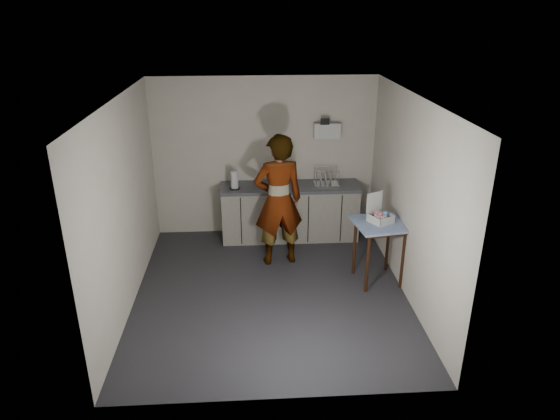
{
  "coord_description": "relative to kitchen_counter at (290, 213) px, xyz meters",
  "views": [
    {
      "loc": [
        -0.24,
        -5.83,
        3.61
      ],
      "look_at": [
        0.16,
        0.45,
        1.0
      ],
      "focal_mm": 32.0,
      "sensor_mm": 36.0,
      "label": 1
    }
  ],
  "objects": [
    {
      "name": "ground",
      "position": [
        -0.4,
        -1.7,
        -0.43
      ],
      "size": [
        4.0,
        4.0,
        0.0
      ],
      "primitive_type": "plane",
      "color": "#2B2A30",
      "rests_on": "ground"
    },
    {
      "name": "soap_bottle",
      "position": [
        -0.15,
        -0.08,
        0.63
      ],
      "size": [
        0.15,
        0.15,
        0.3
      ],
      "primitive_type": "imported",
      "rotation": [
        0.0,
        0.0,
        0.35
      ],
      "color": "black",
      "rests_on": "kitchen_counter"
    },
    {
      "name": "soda_can",
      "position": [
        0.08,
        0.06,
        0.54
      ],
      "size": [
        0.06,
        0.06,
        0.12
      ],
      "primitive_type": "cylinder",
      "color": "red",
      "rests_on": "kitchen_counter"
    },
    {
      "name": "ceiling",
      "position": [
        -0.4,
        -1.7,
        2.17
      ],
      "size": [
        3.6,
        4.0,
        0.01
      ],
      "primitive_type": "cube",
      "color": "white",
      "rests_on": "wall_back"
    },
    {
      "name": "paper_towel",
      "position": [
        -0.89,
        -0.09,
        0.63
      ],
      "size": [
        0.17,
        0.17,
        0.3
      ],
      "color": "black",
      "rests_on": "kitchen_counter"
    },
    {
      "name": "wall_shelf",
      "position": [
        0.6,
        0.22,
        1.32
      ],
      "size": [
        0.42,
        0.18,
        0.37
      ],
      "color": "silver",
      "rests_on": "ground"
    },
    {
      "name": "wall_right",
      "position": [
        1.39,
        -1.7,
        0.87
      ],
      "size": [
        0.02,
        4.0,
        2.6
      ],
      "primitive_type": "cube",
      "color": "beige",
      "rests_on": "ground"
    },
    {
      "name": "kitchen_counter",
      "position": [
        0.0,
        0.0,
        0.0
      ],
      "size": [
        2.24,
        0.62,
        0.91
      ],
      "color": "black",
      "rests_on": "ground"
    },
    {
      "name": "wall_back",
      "position": [
        -0.4,
        0.29,
        0.87
      ],
      "size": [
        3.6,
        0.02,
        2.6
      ],
      "primitive_type": "cube",
      "color": "beige",
      "rests_on": "ground"
    },
    {
      "name": "bakery_box",
      "position": [
        1.09,
        -1.45,
        0.54
      ],
      "size": [
        0.38,
        0.38,
        0.38
      ],
      "rotation": [
        0.0,
        0.0,
        0.51
      ],
      "color": "silver",
      "rests_on": "side_table"
    },
    {
      "name": "dish_rack",
      "position": [
        0.58,
        0.01,
        0.55
      ],
      "size": [
        0.39,
        0.3,
        0.28
      ],
      "color": "silver",
      "rests_on": "kitchen_counter"
    },
    {
      "name": "wall_left",
      "position": [
        -2.19,
        -1.7,
        0.87
      ],
      "size": [
        0.02,
        4.0,
        2.6
      ],
      "primitive_type": "cube",
      "color": "beige",
      "rests_on": "ground"
    },
    {
      "name": "side_table",
      "position": [
        1.1,
        -1.5,
        0.34
      ],
      "size": [
        0.78,
        0.78,
        0.89
      ],
      "rotation": [
        0.0,
        0.0,
        0.15
      ],
      "color": "#351A0C",
      "rests_on": "ground"
    },
    {
      "name": "standing_man",
      "position": [
        -0.24,
        -0.85,
        0.56
      ],
      "size": [
        0.8,
        0.6,
        1.97
      ],
      "primitive_type": "imported",
      "rotation": [
        0.0,
        0.0,
        3.33
      ],
      "color": "#B2A593",
      "rests_on": "ground"
    },
    {
      "name": "dark_bottle",
      "position": [
        -0.2,
        0.03,
        0.61
      ],
      "size": [
        0.07,
        0.07,
        0.25
      ],
      "primitive_type": "cylinder",
      "color": "black",
      "rests_on": "kitchen_counter"
    }
  ]
}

